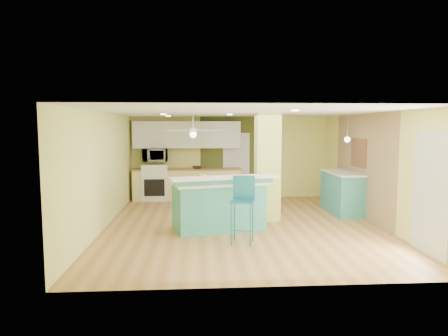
{
  "coord_description": "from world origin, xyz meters",
  "views": [
    {
      "loc": [
        -0.97,
        -8.73,
        2.19
      ],
      "look_at": [
        -0.38,
        0.4,
        1.24
      ],
      "focal_mm": 32.0,
      "sensor_mm": 36.0,
      "label": 1
    }
  ],
  "objects": [
    {
      "name": "ceiling",
      "position": [
        0.0,
        0.0,
        2.5
      ],
      "size": [
        6.0,
        7.0,
        0.01
      ],
      "primitive_type": "cube",
      "color": "white",
      "rests_on": "wall_back"
    },
    {
      "name": "upper_cabinets",
      "position": [
        -1.3,
        3.32,
        1.95
      ],
      "size": [
        3.2,
        0.34,
        0.8
      ],
      "primitive_type": "cube",
      "color": "silver",
      "rests_on": "wall_back"
    },
    {
      "name": "floor",
      "position": [
        0.0,
        0.0,
        -0.01
      ],
      "size": [
        6.0,
        7.0,
        0.01
      ],
      "primitive_type": "cube",
      "color": "#A16D38",
      "rests_on": "ground"
    },
    {
      "name": "wall_decor",
      "position": [
        2.96,
        0.8,
        1.55
      ],
      "size": [
        0.03,
        0.9,
        0.7
      ],
      "primitive_type": "cube",
      "color": "brown",
      "rests_on": "wood_panel"
    },
    {
      "name": "fruit_bowl",
      "position": [
        -1.0,
        3.14,
        0.98
      ],
      "size": [
        0.32,
        0.32,
        0.08
      ],
      "primitive_type": "imported",
      "rotation": [
        0.0,
        0.0,
        -0.02
      ],
      "color": "#3C2418",
      "rests_on": "kitchen_run"
    },
    {
      "name": "wall_back",
      "position": [
        0.0,
        3.5,
        1.25
      ],
      "size": [
        6.0,
        0.01,
        2.5
      ],
      "primitive_type": "cube",
      "color": "#E8E77C",
      "rests_on": "floor"
    },
    {
      "name": "side_counter",
      "position": [
        2.7,
        1.08,
        0.53
      ],
      "size": [
        0.69,
        1.63,
        1.05
      ],
      "color": "teal",
      "rests_on": "floor"
    },
    {
      "name": "bar_stool",
      "position": [
        -0.13,
        -1.37,
        0.85
      ],
      "size": [
        0.51,
        0.51,
        1.27
      ],
      "rotation": [
        0.0,
        0.0,
        -0.26
      ],
      "color": "#1D6982",
      "rests_on": "floor"
    },
    {
      "name": "peninsula",
      "position": [
        -0.54,
        -0.35,
        0.55
      ],
      "size": [
        2.31,
        1.66,
        1.19
      ],
      "rotation": [
        0.0,
        0.0,
        0.25
      ],
      "color": "teal",
      "rests_on": "floor"
    },
    {
      "name": "ceiling_fan",
      "position": [
        -1.1,
        2.0,
        2.08
      ],
      "size": [
        1.41,
        1.41,
        0.61
      ],
      "color": "silver",
      "rests_on": "ceiling"
    },
    {
      "name": "microwave",
      "position": [
        -2.25,
        3.2,
        1.35
      ],
      "size": [
        0.7,
        0.48,
        0.39
      ],
      "primitive_type": "imported",
      "color": "white",
      "rests_on": "wall_back"
    },
    {
      "name": "wood_panel",
      "position": [
        2.99,
        0.6,
        1.25
      ],
      "size": [
        0.02,
        3.4,
        2.5
      ],
      "primitive_type": "cube",
      "color": "#8D7051",
      "rests_on": "floor"
    },
    {
      "name": "kitchen_run",
      "position": [
        -1.3,
        3.2,
        0.47
      ],
      "size": [
        3.25,
        0.63,
        0.94
      ],
      "color": "#EFE17D",
      "rests_on": "floor"
    },
    {
      "name": "pendant_lamp",
      "position": [
        2.65,
        0.75,
        1.88
      ],
      "size": [
        0.14,
        0.14,
        0.69
      ],
      "color": "white",
      "rests_on": "ceiling"
    },
    {
      "name": "wall_left",
      "position": [
        -3.0,
        0.0,
        1.25
      ],
      "size": [
        0.01,
        7.0,
        2.5
      ],
      "primitive_type": "cube",
      "color": "#E8E77C",
      "rests_on": "floor"
    },
    {
      "name": "column",
      "position": [
        0.65,
        0.5,
        1.25
      ],
      "size": [
        0.55,
        0.55,
        2.5
      ],
      "primitive_type": "cube",
      "color": "#D3D964",
      "rests_on": "floor"
    },
    {
      "name": "olive_accent",
      "position": [
        0.2,
        3.49,
        1.25
      ],
      "size": [
        2.2,
        0.02,
        2.5
      ],
      "primitive_type": "cube",
      "color": "#444B1E",
      "rests_on": "floor"
    },
    {
      "name": "french_door",
      "position": [
        2.97,
        -2.3,
        1.05
      ],
      "size": [
        0.04,
        1.08,
        2.1
      ],
      "primitive_type": "cube",
      "color": "silver",
      "rests_on": "floor"
    },
    {
      "name": "stove",
      "position": [
        -2.25,
        3.19,
        0.46
      ],
      "size": [
        0.76,
        0.66,
        1.08
      ],
      "color": "white",
      "rests_on": "floor"
    },
    {
      "name": "canister",
      "position": [
        -0.88,
        -0.4,
        1.11
      ],
      "size": [
        0.16,
        0.16,
        0.16
      ],
      "primitive_type": "cylinder",
      "color": "gold",
      "rests_on": "peninsula"
    },
    {
      "name": "wall_front",
      "position": [
        0.0,
        -3.5,
        1.25
      ],
      "size": [
        6.0,
        0.01,
        2.5
      ],
      "primitive_type": "cube",
      "color": "#E8E77C",
      "rests_on": "floor"
    },
    {
      "name": "interior_door",
      "position": [
        0.2,
        3.46,
        1.0
      ],
      "size": [
        0.82,
        0.05,
        2.0
      ],
      "primitive_type": "cube",
      "color": "silver",
      "rests_on": "floor"
    },
    {
      "name": "wall_right",
      "position": [
        3.0,
        0.0,
        1.25
      ],
      "size": [
        0.01,
        7.0,
        2.5
      ],
      "primitive_type": "cube",
      "color": "#E8E77C",
      "rests_on": "floor"
    }
  ]
}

